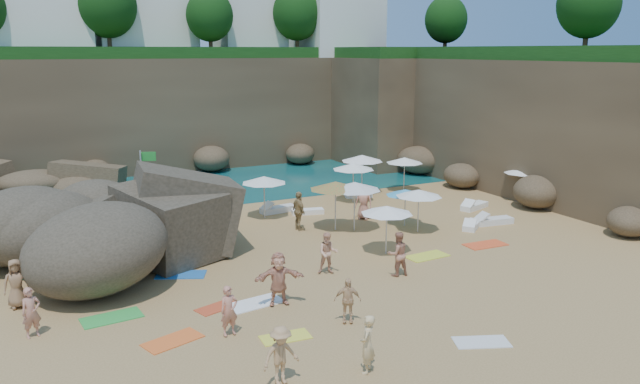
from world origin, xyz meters
name	(u,v)px	position (x,y,z in m)	size (l,w,h in m)	color
ground	(310,256)	(0.00, 0.00, 0.00)	(120.00, 120.00, 0.00)	tan
seawater	(156,154)	(0.00, 30.00, 0.00)	(120.00, 120.00, 0.00)	#0C4751
cliff_back	(193,111)	(2.00, 25.00, 4.00)	(44.00, 8.00, 8.00)	brown
cliff_right	(517,121)	(19.00, 8.00, 4.00)	(8.00, 30.00, 8.00)	brown
cliff_corner	(392,108)	(17.00, 20.00, 4.00)	(10.00, 12.00, 8.00)	brown
rock_promontory	(16,204)	(-11.00, 16.00, 0.00)	(12.00, 7.00, 2.00)	brown
clifftop_buildings	(198,15)	(2.96, 25.79, 11.24)	(28.48, 9.48, 7.00)	white
clifftop_trees	(249,10)	(4.78, 19.52, 11.26)	(35.60, 23.82, 4.40)	#11380F
rock_outcrop	(138,263)	(-6.69, 2.43, 0.00)	(9.06, 6.80, 3.62)	brown
flag_pole	(145,179)	(-5.29, 7.38, 2.49)	(0.75, 0.27, 3.90)	silver
parasol_0	(264,180)	(0.61, 6.70, 2.04)	(2.35, 2.35, 2.22)	silver
parasol_1	(353,166)	(6.49, 7.71, 2.09)	(2.40, 2.40, 2.27)	silver
parasol_2	(405,160)	(10.68, 8.71, 1.96)	(2.26, 2.26, 2.13)	silver
parasol_3	(362,158)	(8.01, 9.33, 2.20)	(2.53, 2.53, 2.40)	silver
parasol_4	(522,171)	(15.37, 3.62, 1.78)	(2.05, 2.05, 1.94)	silver
parasol_5	(355,186)	(3.65, 2.59, 2.21)	(2.54, 2.54, 2.41)	silver
parasol_6	(336,186)	(2.88, 3.09, 2.21)	(2.55, 2.55, 2.41)	silver
parasol_8	(539,174)	(15.63, 2.54, 1.74)	(2.00, 2.00, 1.90)	silver
parasol_9	(387,210)	(3.11, -1.13, 1.95)	(2.24, 2.24, 2.12)	silver
parasol_10	(405,192)	(6.33, 2.21, 1.70)	(1.96, 1.96, 1.86)	silver
parasol_11	(419,193)	(6.25, 0.96, 1.93)	(2.22, 2.22, 2.10)	silver
lounger_0	(278,209)	(1.72, 7.48, 0.15)	(1.99, 0.66, 0.31)	silver
lounger_1	(359,195)	(7.36, 8.54, 0.12)	(1.59, 0.53, 0.25)	white
lounger_2	(474,206)	(11.69, 3.28, 0.15)	(1.92, 0.64, 0.30)	white
lounger_3	(308,212)	(2.97, 6.41, 0.13)	(1.70, 0.57, 0.27)	white
lounger_4	(493,221)	(10.50, 0.43, 0.16)	(1.99, 0.66, 0.31)	silver
lounger_5	(472,225)	(9.10, 0.37, 0.14)	(1.77, 0.59, 0.28)	white
towel_2	(173,341)	(-7.11, -5.28, 0.02)	(1.75, 0.88, 0.03)	orange
towel_3	(112,318)	(-8.51, -2.75, 0.02)	(1.91, 0.95, 0.03)	green
towel_4	(285,337)	(-3.98, -6.59, 0.01)	(1.52, 0.76, 0.03)	yellow
towel_5	(255,303)	(-3.87, -3.73, 0.02)	(1.93, 0.97, 0.03)	white
towel_7	(217,307)	(-5.15, -3.47, 0.01)	(1.45, 0.73, 0.03)	#CC4624
towel_8	(181,275)	(-5.46, 0.22, 0.02)	(1.89, 0.94, 0.03)	blue
towel_10	(485,245)	(7.79, -2.11, 0.02)	(1.92, 0.96, 0.03)	#F65326
towel_11	(43,274)	(-10.28, 2.77, 0.02)	(1.90, 0.95, 0.03)	#30A965
towel_12	(427,256)	(4.48, -2.24, 0.02)	(1.85, 0.93, 0.03)	#D7E13B
towel_13	(481,342)	(1.15, -9.53, 0.01)	(1.64, 0.82, 0.03)	silver
person_stand_0	(31,312)	(-10.85, -3.08, 0.79)	(0.58, 0.38, 1.59)	tan
person_stand_1	(398,254)	(2.07, -3.58, 0.88)	(0.86, 0.67, 1.76)	tan
person_stand_2	(198,208)	(-2.97, 6.54, 0.97)	(1.26, 0.52, 1.94)	#F0B888
person_stand_3	(299,211)	(1.26, 3.82, 0.96)	(1.13, 0.47, 1.92)	#9C804E
person_stand_4	(364,202)	(5.15, 4.23, 0.92)	(0.90, 0.49, 1.84)	tan
person_stand_5	(201,205)	(-2.50, 7.70, 0.84)	(1.56, 0.45, 1.68)	tan
person_stand_6	(367,344)	(-2.82, -9.50, 0.82)	(0.60, 0.39, 1.65)	#DFBB7E
person_lie_0	(281,377)	(-5.17, -9.06, 0.21)	(1.03, 1.59, 0.43)	tan
person_lie_1	(347,317)	(-1.77, -6.49, 0.18)	(0.86, 1.47, 0.36)	#E1B280
person_lie_2	(18,302)	(-11.21, -0.45, 0.22)	(0.82, 1.69, 0.45)	#8E6847
person_lie_3	(279,298)	(-3.18, -4.18, 0.25)	(1.72, 1.85, 0.49)	tan
person_lie_4	(230,330)	(-5.45, -5.70, 0.19)	(0.57, 1.56, 0.37)	tan
person_lie_5	(328,266)	(-0.27, -2.22, 0.31)	(0.80, 1.64, 0.62)	#E4A681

